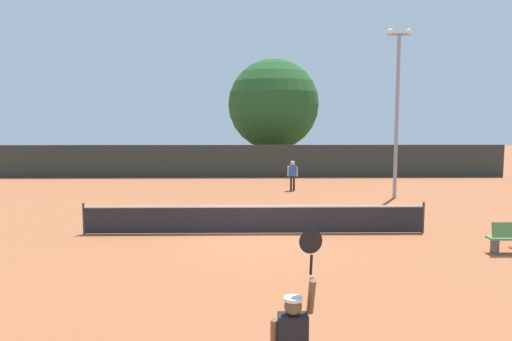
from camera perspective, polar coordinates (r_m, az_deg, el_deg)
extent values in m
plane|color=#9E5633|center=(16.33, -0.19, -7.59)|extent=(120.00, 120.00, 0.00)
cube|color=#232328|center=(16.23, -0.19, -5.96)|extent=(11.61, 0.03, 0.91)
cube|color=white|center=(16.14, -0.19, -4.38)|extent=(11.61, 0.04, 0.06)
cylinder|color=#333338|center=(17.16, -20.05, -5.47)|extent=(0.08, 0.08, 1.07)
cylinder|color=#333338|center=(17.29, 19.51, -5.36)|extent=(0.08, 0.08, 1.07)
cube|color=#2D332D|center=(32.48, -0.55, 1.14)|extent=(34.96, 0.12, 2.23)
cube|color=black|center=(6.35, 4.46, -19.39)|extent=(0.38, 0.22, 0.59)
sphere|color=brown|center=(6.19, 4.49, -16.00)|extent=(0.23, 0.23, 0.23)
cylinder|color=white|center=(6.15, 4.50, -15.16)|extent=(0.24, 0.24, 0.04)
cylinder|color=brown|center=(6.35, 2.17, -19.69)|extent=(0.09, 0.17, 0.57)
cylinder|color=brown|center=(6.26, 6.69, -14.82)|extent=(0.09, 0.32, 0.54)
cylinder|color=black|center=(6.19, 6.66, -11.23)|extent=(0.04, 0.11, 0.28)
ellipsoid|color=black|center=(6.16, 6.62, -8.49)|extent=(0.30, 0.13, 0.36)
cube|color=blue|center=(26.24, 4.43, -0.02)|extent=(0.38, 0.22, 0.60)
sphere|color=beige|center=(26.20, 4.44, 0.86)|extent=(0.23, 0.23, 0.23)
cylinder|color=white|center=(26.19, 4.44, 1.07)|extent=(0.24, 0.24, 0.04)
cylinder|color=black|center=(26.31, 4.25, -1.55)|extent=(0.12, 0.12, 0.81)
cylinder|color=black|center=(26.33, 4.59, -1.55)|extent=(0.12, 0.12, 0.81)
cylinder|color=beige|center=(26.22, 3.91, -0.09)|extent=(0.09, 0.17, 0.57)
cylinder|color=beige|center=(26.26, 4.95, -0.09)|extent=(0.09, 0.16, 0.57)
sphere|color=#CCE033|center=(18.12, 2.84, -6.13)|extent=(0.07, 0.07, 0.07)
cube|color=#4C4C51|center=(15.54, 26.83, -8.08)|extent=(0.08, 0.36, 0.45)
cylinder|color=gray|center=(24.44, 16.60, 6.07)|extent=(0.18, 0.18, 7.97)
cube|color=gray|center=(24.80, 16.89, 15.43)|extent=(1.10, 0.10, 0.10)
sphere|color=#F2EDCC|center=(24.69, 15.86, 15.81)|extent=(0.28, 0.28, 0.28)
sphere|color=#F2EDCC|center=(24.95, 17.92, 15.64)|extent=(0.28, 0.28, 0.28)
cylinder|color=brown|center=(38.22, 2.10, 2.04)|extent=(0.56, 0.56, 2.47)
sphere|color=#235123|center=(38.16, 2.13, 7.96)|extent=(7.22, 7.22, 7.22)
cube|color=white|center=(39.34, 2.45, 1.22)|extent=(2.05, 4.27, 0.90)
cube|color=#2D333D|center=(38.98, 2.48, 2.31)|extent=(1.78, 2.26, 0.64)
cylinder|color=black|center=(40.72, 1.14, 0.96)|extent=(0.22, 0.60, 0.60)
cylinder|color=black|center=(40.81, 3.53, 0.96)|extent=(0.22, 0.60, 0.60)
cylinder|color=black|center=(37.93, 1.29, 0.59)|extent=(0.22, 0.60, 0.60)
cylinder|color=black|center=(38.03, 3.85, 0.59)|extent=(0.22, 0.60, 0.60)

